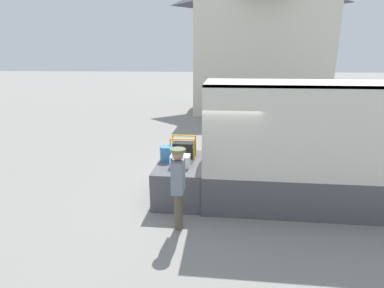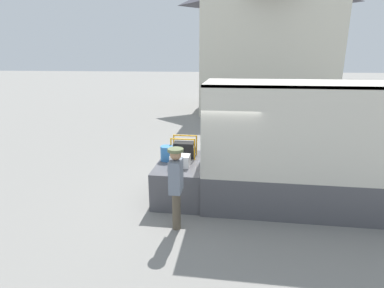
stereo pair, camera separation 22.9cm
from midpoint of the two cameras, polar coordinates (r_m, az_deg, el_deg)
name	(u,v)px [view 1 (the left image)]	position (r m, az deg, el deg)	size (l,w,h in m)	color
ground_plane	(204,196)	(8.16, 1.54, -9.85)	(160.00, 160.00, 0.00)	gray
box_truck	(360,170)	(8.44, 28.61, -4.36)	(6.81, 2.21, 3.03)	white
tailgate_deck	(182,179)	(8.03, -2.81, -6.60)	(1.22, 2.10, 0.95)	#4C4C51
microwave	(180,161)	(7.47, -3.14, -3.25)	(0.48, 0.37, 0.30)	white
portable_generator	(184,149)	(8.17, -2.37, -1.04)	(0.67, 0.43, 0.57)	black
orange_bucket	(166,154)	(7.91, -5.74, -1.84)	(0.33, 0.33, 0.39)	#3370B2
worker_person	(178,181)	(6.24, -3.71, -6.96)	(0.32, 0.44, 1.81)	brown
house_backdrop	(258,39)	(22.60, 12.14, 19.03)	(8.75, 7.92, 9.63)	beige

